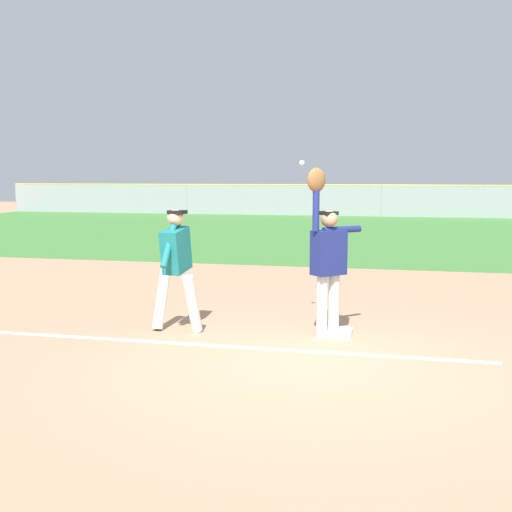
{
  "coord_description": "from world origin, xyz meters",
  "views": [
    {
      "loc": [
        1.03,
        -7.14,
        2.18
      ],
      "look_at": [
        -0.95,
        1.51,
        1.05
      ],
      "focal_mm": 44.5,
      "sensor_mm": 36.0,
      "label": 1
    }
  ],
  "objects_px": {
    "first_base": "(338,332)",
    "fielder": "(327,255)",
    "baseball": "(302,163)",
    "runner": "(176,261)",
    "parked_car_black": "(258,201)",
    "parked_car_green": "(419,202)",
    "parked_car_tan": "(511,203)",
    "parked_car_white": "(342,202)"
  },
  "relations": [
    {
      "from": "first_base",
      "to": "parked_car_green",
      "type": "xyz_separation_m",
      "value": [
        1.74,
        28.48,
        0.63
      ]
    },
    {
      "from": "parked_car_black",
      "to": "parked_car_tan",
      "type": "distance_m",
      "value": 14.37
    },
    {
      "from": "parked_car_black",
      "to": "parked_car_green",
      "type": "relative_size",
      "value": 0.99
    },
    {
      "from": "parked_car_green",
      "to": "parked_car_tan",
      "type": "bearing_deg",
      "value": 9.37
    },
    {
      "from": "parked_car_black",
      "to": "parked_car_white",
      "type": "height_order",
      "value": "same"
    },
    {
      "from": "fielder",
      "to": "runner",
      "type": "bearing_deg",
      "value": 50.98
    },
    {
      "from": "parked_car_black",
      "to": "parked_car_white",
      "type": "relative_size",
      "value": 0.99
    },
    {
      "from": "parked_car_green",
      "to": "parked_car_black",
      "type": "bearing_deg",
      "value": -178.55
    },
    {
      "from": "parked_car_green",
      "to": "runner",
      "type": "bearing_deg",
      "value": -94.02
    },
    {
      "from": "parked_car_tan",
      "to": "parked_car_green",
      "type": "bearing_deg",
      "value": -176.27
    },
    {
      "from": "baseball",
      "to": "fielder",
      "type": "bearing_deg",
      "value": -44.11
    },
    {
      "from": "first_base",
      "to": "fielder",
      "type": "height_order",
      "value": "fielder"
    },
    {
      "from": "runner",
      "to": "baseball",
      "type": "xyz_separation_m",
      "value": [
        1.66,
        0.6,
        1.36
      ]
    },
    {
      "from": "parked_car_tan",
      "to": "parked_car_white",
      "type": "bearing_deg",
      "value": -178.63
    },
    {
      "from": "first_base",
      "to": "baseball",
      "type": "xyz_separation_m",
      "value": [
        -0.57,
        0.31,
        2.31
      ]
    },
    {
      "from": "first_base",
      "to": "parked_car_tan",
      "type": "bearing_deg",
      "value": 76.94
    },
    {
      "from": "parked_car_white",
      "to": "runner",
      "type": "bearing_deg",
      "value": -85.16
    },
    {
      "from": "first_base",
      "to": "fielder",
      "type": "xyz_separation_m",
      "value": [
        -0.15,
        -0.1,
        1.08
      ]
    },
    {
      "from": "parked_car_white",
      "to": "parked_car_tan",
      "type": "xyz_separation_m",
      "value": [
        9.27,
        0.52,
        0.0
      ]
    },
    {
      "from": "fielder",
      "to": "parked_car_tan",
      "type": "relative_size",
      "value": 0.51
    },
    {
      "from": "baseball",
      "to": "parked_car_green",
      "type": "distance_m",
      "value": 28.32
    },
    {
      "from": "baseball",
      "to": "parked_car_tan",
      "type": "relative_size",
      "value": 0.02
    },
    {
      "from": "parked_car_black",
      "to": "parked_car_tan",
      "type": "relative_size",
      "value": 1.01
    },
    {
      "from": "runner",
      "to": "parked_car_black",
      "type": "height_order",
      "value": "runner"
    },
    {
      "from": "parked_car_black",
      "to": "runner",
      "type": "bearing_deg",
      "value": -76.83
    },
    {
      "from": "fielder",
      "to": "baseball",
      "type": "relative_size",
      "value": 30.81
    },
    {
      "from": "parked_car_green",
      "to": "baseball",
      "type": "bearing_deg",
      "value": -90.86
    },
    {
      "from": "fielder",
      "to": "parked_car_green",
      "type": "distance_m",
      "value": 28.64
    },
    {
      "from": "fielder",
      "to": "baseball",
      "type": "distance_m",
      "value": 1.37
    },
    {
      "from": "runner",
      "to": "baseball",
      "type": "bearing_deg",
      "value": 26.37
    },
    {
      "from": "baseball",
      "to": "parked_car_green",
      "type": "xyz_separation_m",
      "value": [
        2.31,
        28.17,
        -1.68
      ]
    },
    {
      "from": "parked_car_black",
      "to": "baseball",
      "type": "bearing_deg",
      "value": -73.44
    },
    {
      "from": "runner",
      "to": "parked_car_white",
      "type": "height_order",
      "value": "runner"
    },
    {
      "from": "fielder",
      "to": "parked_car_white",
      "type": "distance_m",
      "value": 28.65
    },
    {
      "from": "parked_car_white",
      "to": "parked_car_tan",
      "type": "bearing_deg",
      "value": 7.39
    },
    {
      "from": "parked_car_tan",
      "to": "parked_car_black",
      "type": "bearing_deg",
      "value": 178.56
    },
    {
      "from": "runner",
      "to": "parked_car_white",
      "type": "bearing_deg",
      "value": 97.06
    },
    {
      "from": "baseball",
      "to": "parked_car_green",
      "type": "height_order",
      "value": "baseball"
    },
    {
      "from": "fielder",
      "to": "parked_car_black",
      "type": "xyz_separation_m",
      "value": [
        -7.51,
        28.97,
        -0.45
      ]
    },
    {
      "from": "fielder",
      "to": "parked_car_green",
      "type": "height_order",
      "value": "fielder"
    },
    {
      "from": "first_base",
      "to": "parked_car_white",
      "type": "bearing_deg",
      "value": 95.12
    },
    {
      "from": "parked_car_white",
      "to": "parked_car_green",
      "type": "xyz_separation_m",
      "value": [
        4.29,
        0.03,
        0.0
      ]
    }
  ]
}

